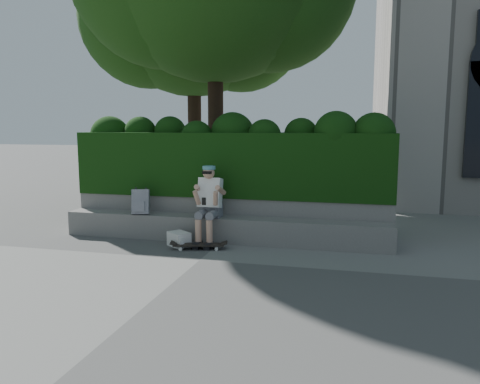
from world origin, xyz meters
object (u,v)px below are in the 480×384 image
(backpack_plaid, at_px, (141,202))
(backpack_ground, at_px, (179,239))
(person, at_px, (209,201))
(skateboard, at_px, (199,245))

(backpack_plaid, bearing_deg, backpack_ground, -41.32)
(backpack_plaid, bearing_deg, person, -20.32)
(person, height_order, backpack_plaid, person)
(backpack_plaid, xyz_separation_m, backpack_ground, (0.91, -0.41, -0.56))
(skateboard, height_order, backpack_plaid, backpack_plaid)
(person, relative_size, backpack_ground, 3.63)
(backpack_ground, bearing_deg, person, 73.06)
(person, distance_m, backpack_plaid, 1.36)
(person, relative_size, backpack_plaid, 3.01)
(backpack_ground, bearing_deg, skateboard, 19.40)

